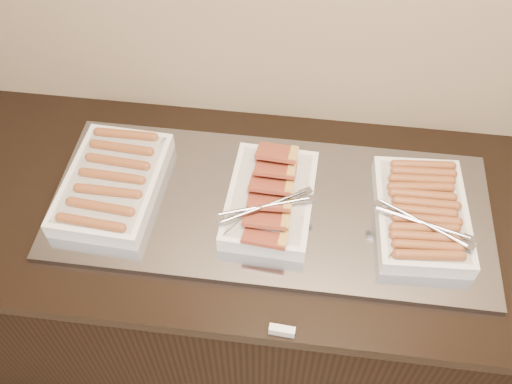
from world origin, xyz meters
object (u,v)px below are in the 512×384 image
dish_right (422,213)px  warming_tray (270,207)px  counter (262,286)px  dish_center (270,199)px  dish_left (113,182)px

dish_right → warming_tray: bearing=176.3°
counter → dish_right: dish_right is taller
warming_tray → dish_center: 0.04m
dish_left → dish_center: 0.44m
warming_tray → dish_right: (0.40, -0.00, 0.04)m
dish_right → counter: bearing=176.3°
dish_center → dish_left: bearing=-178.3°
dish_center → dish_right: 0.40m
counter → dish_right: 0.66m
counter → dish_center: size_ratio=5.63×
warming_tray → dish_right: dish_right is taller
counter → warming_tray: warming_tray is taller
dish_center → counter: bearing=168.9°
warming_tray → dish_right: size_ratio=3.28×
counter → dish_left: size_ratio=5.34×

